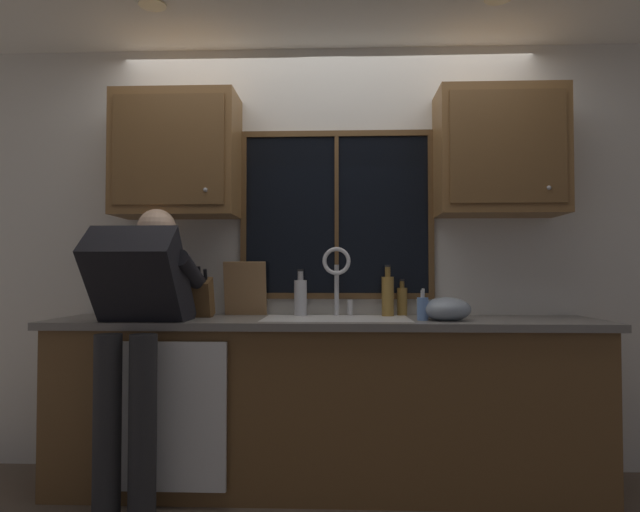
{
  "coord_description": "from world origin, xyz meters",
  "views": [
    {
      "loc": [
        0.09,
        -3.35,
        1.17
      ],
      "look_at": [
        -0.03,
        -0.3,
        1.26
      ],
      "focal_mm": 31.03,
      "sensor_mm": 36.0,
      "label": 1
    }
  ],
  "objects_px": {
    "cutting_board": "(245,289)",
    "soap_dispenser": "(423,308)",
    "knife_block": "(201,298)",
    "bottle_amber_small": "(388,295)",
    "mixing_bowl": "(446,309)",
    "bottle_green_glass": "(300,297)",
    "bottle_tall_clear": "(402,301)",
    "person_standing": "(139,317)"
  },
  "relations": [
    {
      "from": "knife_block",
      "to": "mixing_bowl",
      "type": "xyz_separation_m",
      "value": [
        1.35,
        -0.14,
        -0.05
      ]
    },
    {
      "from": "person_standing",
      "to": "bottle_tall_clear",
      "type": "distance_m",
      "value": 1.48
    },
    {
      "from": "knife_block",
      "to": "bottle_amber_small",
      "type": "relative_size",
      "value": 1.08
    },
    {
      "from": "soap_dispenser",
      "to": "bottle_amber_small",
      "type": "height_order",
      "value": "bottle_amber_small"
    },
    {
      "from": "mixing_bowl",
      "to": "bottle_tall_clear",
      "type": "height_order",
      "value": "bottle_tall_clear"
    },
    {
      "from": "mixing_bowl",
      "to": "bottle_green_glass",
      "type": "distance_m",
      "value": 0.84
    },
    {
      "from": "bottle_green_glass",
      "to": "bottle_tall_clear",
      "type": "relative_size",
      "value": 1.27
    },
    {
      "from": "soap_dispenser",
      "to": "bottle_tall_clear",
      "type": "distance_m",
      "value": 0.35
    },
    {
      "from": "knife_block",
      "to": "bottle_amber_small",
      "type": "distance_m",
      "value": 1.07
    },
    {
      "from": "mixing_bowl",
      "to": "bottle_green_glass",
      "type": "height_order",
      "value": "bottle_green_glass"
    },
    {
      "from": "knife_block",
      "to": "soap_dispenser",
      "type": "distance_m",
      "value": 1.24
    },
    {
      "from": "mixing_bowl",
      "to": "bottle_green_glass",
      "type": "xyz_separation_m",
      "value": [
        -0.8,
        0.26,
        0.05
      ]
    },
    {
      "from": "soap_dispenser",
      "to": "mixing_bowl",
      "type": "bearing_deg",
      "value": 9.59
    },
    {
      "from": "person_standing",
      "to": "bottle_tall_clear",
      "type": "bearing_deg",
      "value": 21.19
    },
    {
      "from": "mixing_bowl",
      "to": "cutting_board",
      "type": "bearing_deg",
      "value": 165.2
    },
    {
      "from": "bottle_green_glass",
      "to": "bottle_tall_clear",
      "type": "distance_m",
      "value": 0.6
    },
    {
      "from": "bottle_amber_small",
      "to": "mixing_bowl",
      "type": "bearing_deg",
      "value": -41.23
    },
    {
      "from": "knife_block",
      "to": "cutting_board",
      "type": "distance_m",
      "value": 0.28
    },
    {
      "from": "bottle_tall_clear",
      "to": "bottle_amber_small",
      "type": "distance_m",
      "value": 0.12
    },
    {
      "from": "mixing_bowl",
      "to": "knife_block",
      "type": "bearing_deg",
      "value": 174.11
    },
    {
      "from": "mixing_bowl",
      "to": "bottle_green_glass",
      "type": "bearing_deg",
      "value": 162.15
    },
    {
      "from": "person_standing",
      "to": "soap_dispenser",
      "type": "xyz_separation_m",
      "value": [
        1.45,
        0.19,
        0.04
      ]
    },
    {
      "from": "person_standing",
      "to": "cutting_board",
      "type": "bearing_deg",
      "value": 48.76
    },
    {
      "from": "mixing_bowl",
      "to": "bottle_amber_small",
      "type": "distance_m",
      "value": 0.39
    },
    {
      "from": "person_standing",
      "to": "bottle_tall_clear",
      "type": "height_order",
      "value": "person_standing"
    },
    {
      "from": "cutting_board",
      "to": "bottle_amber_small",
      "type": "distance_m",
      "value": 0.84
    },
    {
      "from": "person_standing",
      "to": "mixing_bowl",
      "type": "height_order",
      "value": "person_standing"
    },
    {
      "from": "bottle_green_glass",
      "to": "bottle_amber_small",
      "type": "distance_m",
      "value": 0.51
    },
    {
      "from": "person_standing",
      "to": "mixing_bowl",
      "type": "xyz_separation_m",
      "value": [
        1.58,
        0.21,
        0.03
      ]
    },
    {
      "from": "cutting_board",
      "to": "soap_dispenser",
      "type": "xyz_separation_m",
      "value": [
        1.0,
        -0.32,
        -0.09
      ]
    },
    {
      "from": "person_standing",
      "to": "bottle_green_glass",
      "type": "distance_m",
      "value": 0.92
    },
    {
      "from": "mixing_bowl",
      "to": "bottle_amber_small",
      "type": "relative_size",
      "value": 0.86
    },
    {
      "from": "knife_block",
      "to": "bottle_green_glass",
      "type": "bearing_deg",
      "value": 11.94
    },
    {
      "from": "mixing_bowl",
      "to": "soap_dispenser",
      "type": "relative_size",
      "value": 1.51
    },
    {
      "from": "person_standing",
      "to": "soap_dispenser",
      "type": "bearing_deg",
      "value": 7.55
    },
    {
      "from": "soap_dispenser",
      "to": "bottle_green_glass",
      "type": "bearing_deg",
      "value": 157.39
    },
    {
      "from": "knife_block",
      "to": "soap_dispenser",
      "type": "bearing_deg",
      "value": -7.51
    },
    {
      "from": "knife_block",
      "to": "bottle_tall_clear",
      "type": "height_order",
      "value": "knife_block"
    },
    {
      "from": "person_standing",
      "to": "bottle_amber_small",
      "type": "distance_m",
      "value": 1.38
    },
    {
      "from": "bottle_green_glass",
      "to": "person_standing",
      "type": "bearing_deg",
      "value": -148.94
    },
    {
      "from": "bottle_green_glass",
      "to": "bottle_tall_clear",
      "type": "height_order",
      "value": "bottle_green_glass"
    },
    {
      "from": "knife_block",
      "to": "bottle_green_glass",
      "type": "height_order",
      "value": "knife_block"
    }
  ]
}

